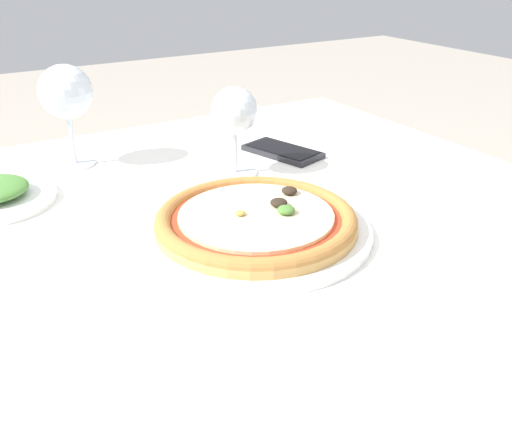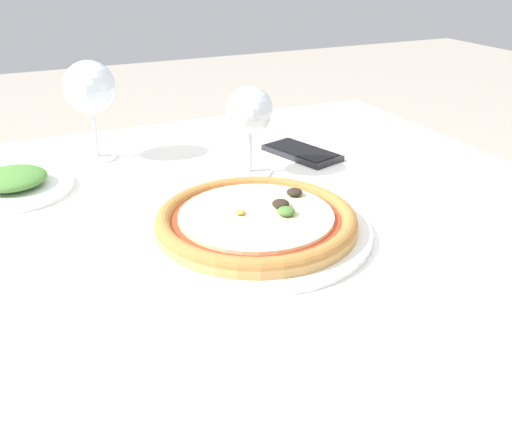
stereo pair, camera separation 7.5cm
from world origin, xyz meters
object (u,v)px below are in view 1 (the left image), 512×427
at_px(wine_glass_far_right, 66,94).
at_px(dining_table, 209,276).
at_px(cell_phone, 283,151).
at_px(pizza_plate, 256,222).
at_px(wine_glass_far_left, 234,114).

bearing_deg(wine_glass_far_right, dining_table, -72.00).
height_order(wine_glass_far_right, cell_phone, wine_glass_far_right).
xyz_separation_m(wine_glass_far_right, cell_phone, (0.34, -0.14, -0.12)).
xyz_separation_m(pizza_plate, wine_glass_far_left, (0.08, 0.21, 0.09)).
xyz_separation_m(dining_table, pizza_plate, (0.04, -0.08, 0.11)).
distance_m(pizza_plate, cell_phone, 0.32).
relative_size(dining_table, pizza_plate, 3.64).
bearing_deg(cell_phone, wine_glass_far_right, 157.65).
bearing_deg(dining_table, wine_glass_far_left, 47.23).
relative_size(wine_glass_far_left, wine_glass_far_right, 0.85).
height_order(dining_table, wine_glass_far_right, wine_glass_far_right).
xyz_separation_m(dining_table, wine_glass_far_right, (-0.10, 0.31, 0.22)).
relative_size(dining_table, wine_glass_far_left, 7.59).
xyz_separation_m(dining_table, cell_phone, (0.24, 0.17, 0.10)).
distance_m(dining_table, wine_glass_far_left, 0.27).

